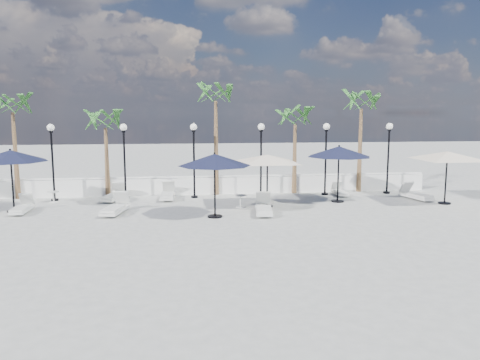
{
  "coord_description": "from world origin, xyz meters",
  "views": [
    {
      "loc": [
        -0.61,
        -17.57,
        4.37
      ],
      "look_at": [
        1.86,
        2.24,
        1.5
      ],
      "focal_mm": 35.0,
      "sensor_mm": 36.0,
      "label": 1
    }
  ],
  "objects": [
    {
      "name": "lounger_6",
      "position": [
        7.74,
        6.22,
        0.2
      ],
      "size": [
        0.57,
        1.64,
        0.61
      ],
      "rotation": [
        0.0,
        0.0,
        -0.03
      ],
      "color": "silver",
      "rests_on": "ground"
    },
    {
      "name": "balustrade",
      "position": [
        0.0,
        7.5,
        0.47
      ],
      "size": [
        26.0,
        0.3,
        1.01
      ],
      "color": "white",
      "rests_on": "ground"
    },
    {
      "name": "side_table_1",
      "position": [
        -6.92,
        6.0,
        0.33
      ],
      "size": [
        0.56,
        0.56,
        0.54
      ],
      "color": "silver",
      "rests_on": "ground"
    },
    {
      "name": "lamppost_2",
      "position": [
        -3.5,
        6.5,
        2.49
      ],
      "size": [
        0.36,
        0.36,
        3.84
      ],
      "color": "black",
      "rests_on": "ground"
    },
    {
      "name": "lounger_7",
      "position": [
        11.17,
        4.51,
        0.25
      ],
      "size": [
        1.05,
        2.05,
        0.74
      ],
      "rotation": [
        0.0,
        0.0,
        0.22
      ],
      "color": "silver",
      "rests_on": "ground"
    },
    {
      "name": "lamppost_5",
      "position": [
        7.0,
        6.5,
        2.49
      ],
      "size": [
        0.36,
        0.36,
        3.84
      ],
      "color": "black",
      "rests_on": "ground"
    },
    {
      "name": "palm_3",
      "position": [
        5.5,
        7.3,
        3.95
      ],
      "size": [
        2.6,
        2.6,
        4.9
      ],
      "color": "brown",
      "rests_on": "ground"
    },
    {
      "name": "parasol_navy_left",
      "position": [
        -8.1,
        4.0,
        2.49
      ],
      "size": [
        3.2,
        3.2,
        2.82
      ],
      "color": "black",
      "rests_on": "ground"
    },
    {
      "name": "lounger_5",
      "position": [
        2.88,
        2.09,
        0.26
      ],
      "size": [
        0.95,
        2.17,
        0.79
      ],
      "rotation": [
        0.0,
        0.0,
        -0.13
      ],
      "color": "silver",
      "rests_on": "ground"
    },
    {
      "name": "lamppost_1",
      "position": [
        -7.0,
        6.5,
        2.49
      ],
      "size": [
        0.36,
        0.36,
        3.84
      ],
      "color": "black",
      "rests_on": "ground"
    },
    {
      "name": "lounger_2",
      "position": [
        -7.65,
        3.66,
        0.23
      ],
      "size": [
        0.63,
        1.86,
        0.69
      ],
      "rotation": [
        0.0,
        0.0,
        0.01
      ],
      "color": "silver",
      "rests_on": "ground"
    },
    {
      "name": "lounger_3",
      "position": [
        -1.37,
        6.22,
        0.26
      ],
      "size": [
        0.75,
        2.09,
        0.77
      ],
      "rotation": [
        0.0,
        0.0,
        -0.04
      ],
      "color": "silver",
      "rests_on": "ground"
    },
    {
      "name": "palm_4",
      "position": [
        9.2,
        7.3,
        4.73
      ],
      "size": [
        2.6,
        2.6,
        5.7
      ],
      "color": "brown",
      "rests_on": "ground"
    },
    {
      "name": "side_table_2",
      "position": [
        2.07,
        3.75,
        0.34
      ],
      "size": [
        0.58,
        0.58,
        0.57
      ],
      "color": "silver",
      "rests_on": "ground"
    },
    {
      "name": "lounger_4",
      "position": [
        -3.53,
        2.94,
        0.27
      ],
      "size": [
        1.12,
        2.23,
        0.8
      ],
      "rotation": [
        0.0,
        0.0,
        -0.21
      ],
      "color": "silver",
      "rests_on": "ground"
    },
    {
      "name": "lamppost_3",
      "position": [
        0.0,
        6.5,
        2.49
      ],
      "size": [
        0.36,
        0.36,
        3.84
      ],
      "color": "black",
      "rests_on": "ground"
    },
    {
      "name": "ground",
      "position": [
        0.0,
        0.0,
        0.0
      ],
      "size": [
        100.0,
        100.0,
        0.0
      ],
      "primitive_type": "plane",
      "color": "gray",
      "rests_on": "ground"
    },
    {
      "name": "lamppost_4",
      "position": [
        3.5,
        6.5,
        2.49
      ],
      "size": [
        0.36,
        0.36,
        3.84
      ],
      "color": "black",
      "rests_on": "ground"
    },
    {
      "name": "palm_1",
      "position": [
        -4.5,
        7.3,
        3.75
      ],
      "size": [
        2.6,
        2.6,
        4.7
      ],
      "color": "brown",
      "rests_on": "ground"
    },
    {
      "name": "parasol_navy_mid",
      "position": [
        0.73,
        1.76,
        2.42
      ],
      "size": [
        3.07,
        3.07,
        2.75
      ],
      "color": "black",
      "rests_on": "ground"
    },
    {
      "name": "palm_0",
      "position": [
        -9.0,
        7.3,
        4.53
      ],
      "size": [
        2.6,
        2.6,
        5.5
      ],
      "color": "brown",
      "rests_on": "ground"
    },
    {
      "name": "parasol_navy_right",
      "position": [
        7.01,
        4.46,
        2.48
      ],
      "size": [
        3.15,
        3.15,
        2.83
      ],
      "color": "black",
      "rests_on": "ground"
    },
    {
      "name": "palm_2",
      "position": [
        1.2,
        7.3,
        5.12
      ],
      "size": [
        2.6,
        2.6,
        6.1
      ],
      "color": "brown",
      "rests_on": "ground"
    },
    {
      "name": "parasol_cream_sq_b",
      "position": [
        12.0,
        3.31,
        2.53
      ],
      "size": [
        5.47,
        5.47,
        2.74
      ],
      "color": "black",
      "rests_on": "ground"
    },
    {
      "name": "lounger_1",
      "position": [
        -4.04,
        6.15,
        0.25
      ],
      "size": [
        1.14,
        2.1,
        0.75
      ],
      "rotation": [
        0.0,
        0.0,
        -0.26
      ],
      "color": "silver",
      "rests_on": "ground"
    },
    {
      "name": "lamppost_6",
      "position": [
        10.5,
        6.5,
        2.49
      ],
      "size": [
        0.36,
        0.36,
        3.84
      ],
      "color": "black",
      "rests_on": "ground"
    },
    {
      "name": "parasol_cream_sq_a",
      "position": [
        3.32,
        3.69,
        2.44
      ],
      "size": [
        5.37,
        5.37,
        2.64
      ],
      "color": "black",
      "rests_on": "ground"
    }
  ]
}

